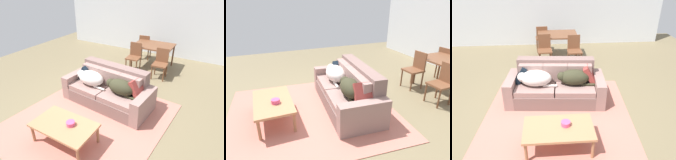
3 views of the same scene
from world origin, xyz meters
The scene contains 14 objects.
ground_plane centered at (0.00, 0.00, 0.00)m, with size 10.00×10.00×0.00m, color #746649.
back_partition centered at (0.00, 4.00, 1.35)m, with size 8.00×0.12×2.70m, color silver.
area_rug centered at (0.00, -0.58, 0.01)m, with size 2.84×3.16×0.01m, color #BB6E5F.
couch centered at (0.00, 0.19, 0.33)m, with size 2.11×1.05×0.86m.
dog_on_left_cushion centered at (-0.42, 0.07, 0.58)m, with size 0.80×0.45×0.32m.
dog_on_right_cushion centered at (0.37, 0.05, 0.58)m, with size 0.77×0.41×0.32m.
throw_pillow_by_left_arm centered at (-0.71, 0.29, 0.59)m, with size 0.11×0.37×0.37m, color black.
throw_pillow_by_right_arm centered at (0.73, 0.17, 0.60)m, with size 0.10×0.40×0.40m, color maroon.
coffee_table centered at (-0.01, -1.29, 0.36)m, with size 1.10×0.65×0.40m.
bowl_on_coffee_table centered at (0.10, -1.25, 0.44)m, with size 0.15×0.15×0.07m, color #EA4C7F.
dining_table centered at (0.18, 2.67, 0.68)m, with size 1.20×0.93×0.75m.
dining_chair_near_left centered at (-0.22, 2.09, 0.50)m, with size 0.42×0.42×0.89m.
dining_chair_near_right centered at (0.63, 2.05, 0.48)m, with size 0.42×0.42×0.86m.
dining_chair_far_left centered at (-0.31, 3.20, 0.50)m, with size 0.44×0.44×0.88m.
Camera 1 is at (1.97, -3.07, 2.61)m, focal length 30.76 mm.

